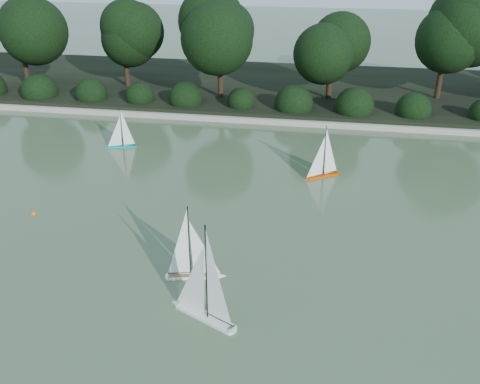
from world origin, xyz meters
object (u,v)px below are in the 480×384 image
Objects in this scene: sailboat_orange at (320,169)px; sailboat_teal at (119,141)px; sailboat_white_b at (197,266)px; sailboat_white_a at (200,301)px; race_buoy at (34,214)px.

sailboat_orange is 1.14× the size of sailboat_teal.
sailboat_orange is at bearing 67.06° from sailboat_white_b.
sailboat_white_b reaches higher than sailboat_orange.
sailboat_orange is 6.18m from sailboat_teal.
sailboat_white_a is 5.52m from race_buoy.
race_buoy is at bearing 157.68° from sailboat_white_b.
sailboat_white_a is at bearing -59.60° from sailboat_teal.
sailboat_white_b is at bearing -112.94° from sailboat_orange.
sailboat_orange reaches higher than race_buoy.
sailboat_white_b is at bearing -22.32° from race_buoy.
sailboat_white_b is 4.73m from race_buoy.
sailboat_teal is (-4.27, 7.28, -0.10)m from sailboat_white_a.
sailboat_orange reaches higher than sailboat_teal.
sailboat_white_a is at bearing -31.72° from race_buoy.
sailboat_white_b is (-0.32, 1.10, -0.06)m from sailboat_white_a.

